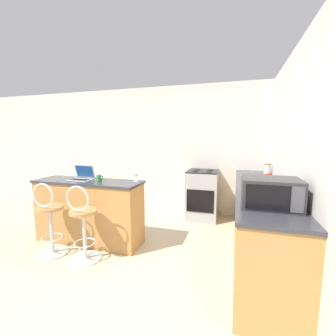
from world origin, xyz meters
TOP-DOWN VIEW (x-y plane):
  - ground_plane at (0.00, 0.00)m, footprint 20.00×20.00m
  - wall_back at (0.00, 2.38)m, footprint 12.00×0.06m
  - wall_right at (2.13, 0.00)m, footprint 0.06×12.00m
  - breakfast_bar at (-0.58, 0.57)m, footprint 1.63×0.50m
  - counter_right at (1.81, 0.92)m, footprint 0.61×2.88m
  - bar_stool_near at (-0.84, 0.09)m, footprint 0.40×0.40m
  - bar_stool_far at (-0.32, 0.09)m, footprint 0.40×0.40m
  - laptop at (-0.71, 0.61)m, footprint 0.33×0.26m
  - microwave at (1.80, -0.03)m, footprint 0.49×0.38m
  - toaster at (1.82, 0.59)m, footprint 0.22×0.29m
  - stove_range at (0.90, 2.04)m, footprint 0.58×0.59m
  - wine_glass_tall at (0.13, 0.72)m, footprint 0.07×0.07m
  - mug_green at (-0.38, 0.57)m, footprint 0.09×0.07m
  - storage_jar at (2.02, 1.96)m, footprint 0.11×0.11m
  - mug_red at (1.95, 1.33)m, footprint 0.11×0.09m

SIDE VIEW (x-z plane):
  - ground_plane at x=0.00m, z-range 0.00..0.00m
  - bar_stool_near at x=-0.84m, z-range -0.03..0.96m
  - bar_stool_far at x=-0.32m, z-range -0.03..0.96m
  - stove_range at x=0.90m, z-range 0.00..0.94m
  - counter_right at x=1.81m, z-range 0.00..0.94m
  - breakfast_bar at x=-0.58m, z-range 0.00..0.94m
  - mug_green at x=-0.38m, z-range 0.94..1.03m
  - mug_red at x=1.95m, z-range 0.94..1.04m
  - laptop at x=-0.71m, z-range 0.88..1.10m
  - toaster at x=1.82m, z-range 0.93..1.11m
  - storage_jar at x=2.02m, z-range 0.94..1.12m
  - wine_glass_tall at x=0.13m, z-range 0.96..1.11m
  - microwave at x=1.80m, z-range 0.94..1.20m
  - wall_back at x=0.00m, z-range 0.00..2.60m
  - wall_right at x=2.13m, z-range 0.00..2.60m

